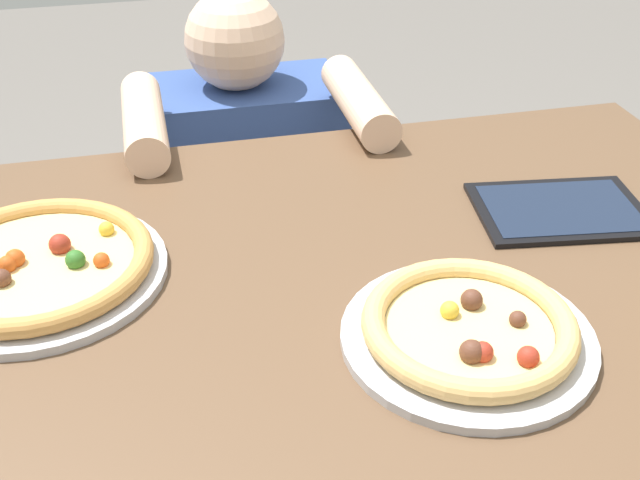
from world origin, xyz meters
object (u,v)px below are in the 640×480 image
at_px(pizza_far, 38,266).
at_px(tablet, 560,210).
at_px(pizza_near, 469,330).
at_px(diner_seated, 246,229).

height_order(pizza_far, tablet, pizza_far).
height_order(pizza_near, tablet, pizza_near).
relative_size(pizza_near, tablet, 1.11).
bearing_deg(diner_seated, pizza_far, -119.49).
bearing_deg(pizza_near, tablet, 44.91).
xyz_separation_m(pizza_far, diner_seated, (0.34, 0.59, -0.36)).
bearing_deg(tablet, diner_seated, 122.52).
distance_m(pizza_near, diner_seated, 0.92).
xyz_separation_m(pizza_far, tablet, (0.72, -0.00, -0.01)).
bearing_deg(pizza_near, diner_seated, 99.75).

